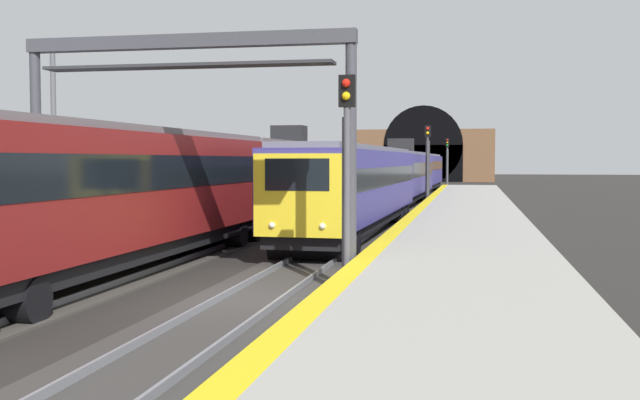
{
  "coord_description": "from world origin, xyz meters",
  "views": [
    {
      "loc": [
        -16.77,
        -4.88,
        3.25
      ],
      "look_at": [
        10.49,
        0.58,
        1.79
      ],
      "focal_mm": 42.8,
      "sensor_mm": 36.0,
      "label": 1
    }
  ],
  "objects_px": {
    "train_main_approaching": "(401,175)",
    "overhead_signal_gantry": "(186,94)",
    "train_adjacent_platform": "(289,176)",
    "railway_signal_mid": "(428,160)",
    "railway_signal_near": "(347,168)",
    "railway_signal_far": "(447,158)",
    "catenary_mast_near": "(55,143)"
  },
  "relations": [
    {
      "from": "train_main_approaching",
      "to": "overhead_signal_gantry",
      "type": "height_order",
      "value": "overhead_signal_gantry"
    },
    {
      "from": "train_adjacent_platform",
      "to": "railway_signal_mid",
      "type": "bearing_deg",
      "value": -30.08
    },
    {
      "from": "overhead_signal_gantry",
      "to": "train_adjacent_platform",
      "type": "bearing_deg",
      "value": 6.49
    },
    {
      "from": "train_main_approaching",
      "to": "railway_signal_near",
      "type": "height_order",
      "value": "railway_signal_near"
    },
    {
      "from": "overhead_signal_gantry",
      "to": "catenary_mast_near",
      "type": "relative_size",
      "value": 1.16
    },
    {
      "from": "train_main_approaching",
      "to": "catenary_mast_near",
      "type": "bearing_deg",
      "value": -25.64
    },
    {
      "from": "train_adjacent_platform",
      "to": "railway_signal_near",
      "type": "bearing_deg",
      "value": -162.24
    },
    {
      "from": "railway_signal_near",
      "to": "railway_signal_far",
      "type": "distance_m",
      "value": 72.61
    },
    {
      "from": "railway_signal_mid",
      "to": "overhead_signal_gantry",
      "type": "bearing_deg",
      "value": -7.67
    },
    {
      "from": "railway_signal_mid",
      "to": "railway_signal_far",
      "type": "relative_size",
      "value": 0.96
    },
    {
      "from": "railway_signal_mid",
      "to": "overhead_signal_gantry",
      "type": "distance_m",
      "value": 32.41
    },
    {
      "from": "train_main_approaching",
      "to": "railway_signal_near",
      "type": "bearing_deg",
      "value": 4.58
    },
    {
      "from": "train_main_approaching",
      "to": "railway_signal_mid",
      "type": "xyz_separation_m",
      "value": [
        -2.06,
        -1.96,
        1.02
      ]
    },
    {
      "from": "train_main_approaching",
      "to": "railway_signal_near",
      "type": "xyz_separation_m",
      "value": [
        -34.95,
        -1.96,
        0.88
      ]
    },
    {
      "from": "railway_signal_far",
      "to": "overhead_signal_gantry",
      "type": "relative_size",
      "value": 0.65
    },
    {
      "from": "railway_signal_mid",
      "to": "train_main_approaching",
      "type": "bearing_deg",
      "value": -136.49
    },
    {
      "from": "railway_signal_near",
      "to": "overhead_signal_gantry",
      "type": "distance_m",
      "value": 4.78
    },
    {
      "from": "catenary_mast_near",
      "to": "train_main_approaching",
      "type": "bearing_deg",
      "value": -27.01
    },
    {
      "from": "train_main_approaching",
      "to": "railway_signal_mid",
      "type": "height_order",
      "value": "railway_signal_mid"
    },
    {
      "from": "train_adjacent_platform",
      "to": "overhead_signal_gantry",
      "type": "xyz_separation_m",
      "value": [
        -20.78,
        -2.37,
        2.56
      ]
    },
    {
      "from": "train_adjacent_platform",
      "to": "railway_signal_far",
      "type": "relative_size",
      "value": 9.97
    },
    {
      "from": "train_adjacent_platform",
      "to": "railway_signal_far",
      "type": "xyz_separation_m",
      "value": [
        51.01,
        -6.69,
        1.08
      ]
    },
    {
      "from": "railway_signal_near",
      "to": "railway_signal_far",
      "type": "relative_size",
      "value": 0.91
    },
    {
      "from": "railway_signal_far",
      "to": "catenary_mast_near",
      "type": "relative_size",
      "value": 0.75
    },
    {
      "from": "railway_signal_far",
      "to": "catenary_mast_near",
      "type": "bearing_deg",
      "value": -12.92
    },
    {
      "from": "train_adjacent_platform",
      "to": "overhead_signal_gantry",
      "type": "relative_size",
      "value": 6.5
    },
    {
      "from": "overhead_signal_gantry",
      "to": "railway_signal_near",
      "type": "bearing_deg",
      "value": -100.61
    },
    {
      "from": "railway_signal_near",
      "to": "overhead_signal_gantry",
      "type": "height_order",
      "value": "overhead_signal_gantry"
    },
    {
      "from": "train_main_approaching",
      "to": "railway_signal_near",
      "type": "relative_size",
      "value": 11.72
    },
    {
      "from": "railway_signal_far",
      "to": "railway_signal_mid",
      "type": "bearing_deg",
      "value": 0.0
    },
    {
      "from": "railway_signal_far",
      "to": "catenary_mast_near",
      "type": "xyz_separation_m",
      "value": [
        -61.51,
        14.12,
        0.48
      ]
    },
    {
      "from": "railway_signal_near",
      "to": "catenary_mast_near",
      "type": "relative_size",
      "value": 0.68
    }
  ]
}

